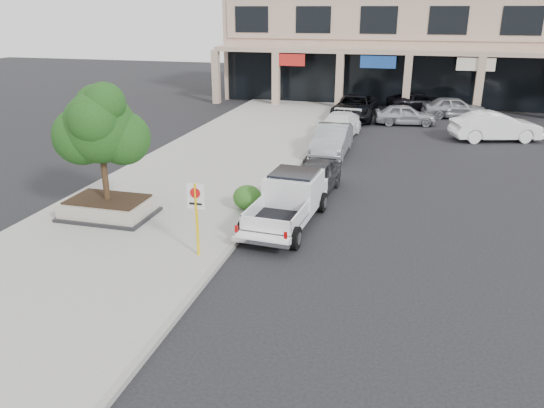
{
  "coord_description": "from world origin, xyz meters",
  "views": [
    {
      "loc": [
        3.75,
        -13.87,
        7.26
      ],
      "look_at": [
        -0.41,
        1.5,
        1.39
      ],
      "focal_mm": 35.0,
      "sensor_mm": 36.0,
      "label": 1
    }
  ],
  "objects_px": {
    "curb_car_b": "(332,140)",
    "no_parking_sign": "(196,210)",
    "curb_car_c": "(338,126)",
    "planter": "(108,208)",
    "lot_car_b": "(496,127)",
    "pickup_truck": "(286,203)",
    "curb_car_a": "(314,178)",
    "lot_car_a": "(405,115)",
    "lot_car_e": "(454,107)",
    "planter_tree": "(105,127)",
    "lot_car_d": "(420,101)",
    "curb_car_d": "(355,107)"
  },
  "relations": [
    {
      "from": "lot_car_e",
      "to": "curb_car_b",
      "type": "bearing_deg",
      "value": 140.0
    },
    {
      "from": "planter_tree",
      "to": "pickup_truck",
      "type": "distance_m",
      "value": 6.81
    },
    {
      "from": "pickup_truck",
      "to": "lot_car_d",
      "type": "xyz_separation_m",
      "value": [
        4.43,
        24.81,
        -0.18
      ]
    },
    {
      "from": "planter",
      "to": "lot_car_b",
      "type": "bearing_deg",
      "value": 48.4
    },
    {
      "from": "curb_car_d",
      "to": "pickup_truck",
      "type": "bearing_deg",
      "value": -88.72
    },
    {
      "from": "lot_car_a",
      "to": "lot_car_d",
      "type": "xyz_separation_m",
      "value": [
        0.94,
        5.72,
        0.0
      ]
    },
    {
      "from": "lot_car_d",
      "to": "curb_car_a",
      "type": "bearing_deg",
      "value": 148.95
    },
    {
      "from": "lot_car_b",
      "to": "lot_car_a",
      "type": "bearing_deg",
      "value": 40.72
    },
    {
      "from": "curb_car_a",
      "to": "curb_car_d",
      "type": "distance_m",
      "value": 16.46
    },
    {
      "from": "planter",
      "to": "lot_car_a",
      "type": "bearing_deg",
      "value": 64.1
    },
    {
      "from": "planter",
      "to": "lot_car_e",
      "type": "bearing_deg",
      "value": 60.97
    },
    {
      "from": "curb_car_b",
      "to": "curb_car_c",
      "type": "height_order",
      "value": "curb_car_b"
    },
    {
      "from": "curb_car_c",
      "to": "curb_car_a",
      "type": "bearing_deg",
      "value": -80.93
    },
    {
      "from": "curb_car_c",
      "to": "no_parking_sign",
      "type": "bearing_deg",
      "value": -89.45
    },
    {
      "from": "lot_car_e",
      "to": "pickup_truck",
      "type": "bearing_deg",
      "value": 152.0
    },
    {
      "from": "curb_car_d",
      "to": "lot_car_b",
      "type": "bearing_deg",
      "value": -25.0
    },
    {
      "from": "pickup_truck",
      "to": "curb_car_a",
      "type": "distance_m",
      "value": 3.68
    },
    {
      "from": "curb_car_c",
      "to": "lot_car_d",
      "type": "height_order",
      "value": "curb_car_c"
    },
    {
      "from": "pickup_truck",
      "to": "lot_car_a",
      "type": "xyz_separation_m",
      "value": [
        3.49,
        19.09,
        -0.18
      ]
    },
    {
      "from": "curb_car_a",
      "to": "lot_car_d",
      "type": "xyz_separation_m",
      "value": [
        4.13,
        21.15,
        -0.01
      ]
    },
    {
      "from": "planter",
      "to": "lot_car_e",
      "type": "xyz_separation_m",
      "value": [
        13.1,
        23.6,
        0.27
      ]
    },
    {
      "from": "no_parking_sign",
      "to": "curb_car_b",
      "type": "distance_m",
      "value": 13.67
    },
    {
      "from": "planter",
      "to": "planter_tree",
      "type": "bearing_deg",
      "value": 48.97
    },
    {
      "from": "pickup_truck",
      "to": "lot_car_b",
      "type": "distance_m",
      "value": 18.06
    },
    {
      "from": "no_parking_sign",
      "to": "planter_tree",
      "type": "bearing_deg",
      "value": 151.43
    },
    {
      "from": "planter",
      "to": "curb_car_c",
      "type": "xyz_separation_m",
      "value": [
        6.13,
        15.32,
        0.24
      ]
    },
    {
      "from": "curb_car_b",
      "to": "pickup_truck",
      "type": "bearing_deg",
      "value": -89.78
    },
    {
      "from": "curb_car_b",
      "to": "lot_car_a",
      "type": "xyz_separation_m",
      "value": [
        3.48,
        8.95,
        -0.1
      ]
    },
    {
      "from": "lot_car_a",
      "to": "lot_car_b",
      "type": "xyz_separation_m",
      "value": [
        5.24,
        -3.28,
        0.15
      ]
    },
    {
      "from": "curb_car_c",
      "to": "planter_tree",
      "type": "bearing_deg",
      "value": -105.42
    },
    {
      "from": "curb_car_b",
      "to": "lot_car_b",
      "type": "xyz_separation_m",
      "value": [
        8.72,
        5.67,
        0.05
      ]
    },
    {
      "from": "curb_car_b",
      "to": "planter_tree",
      "type": "bearing_deg",
      "value": -118.89
    },
    {
      "from": "lot_car_a",
      "to": "lot_car_e",
      "type": "bearing_deg",
      "value": -52.83
    },
    {
      "from": "pickup_truck",
      "to": "lot_car_e",
      "type": "bearing_deg",
      "value": 77.06
    },
    {
      "from": "curb_car_c",
      "to": "planter",
      "type": "bearing_deg",
      "value": -105.66
    },
    {
      "from": "lot_car_e",
      "to": "curb_car_c",
      "type": "bearing_deg",
      "value": 128.65
    },
    {
      "from": "planter_tree",
      "to": "lot_car_e",
      "type": "xyz_separation_m",
      "value": [
        12.97,
        23.45,
        -2.67
      ]
    },
    {
      "from": "no_parking_sign",
      "to": "curb_car_a",
      "type": "height_order",
      "value": "no_parking_sign"
    },
    {
      "from": "planter_tree",
      "to": "lot_car_e",
      "type": "distance_m",
      "value": 26.93
    },
    {
      "from": "planter_tree",
      "to": "curb_car_c",
      "type": "bearing_deg",
      "value": 68.44
    },
    {
      "from": "no_parking_sign",
      "to": "curb_car_c",
      "type": "bearing_deg",
      "value": 84.42
    },
    {
      "from": "planter",
      "to": "pickup_truck",
      "type": "height_order",
      "value": "pickup_truck"
    },
    {
      "from": "no_parking_sign",
      "to": "planter",
      "type": "bearing_deg",
      "value": 153.75
    },
    {
      "from": "curb_car_a",
      "to": "curb_car_c",
      "type": "relative_size",
      "value": 0.82
    },
    {
      "from": "no_parking_sign",
      "to": "curb_car_d",
      "type": "bearing_deg",
      "value": 85.19
    },
    {
      "from": "planter_tree",
      "to": "lot_car_a",
      "type": "bearing_deg",
      "value": 64.24
    },
    {
      "from": "curb_car_b",
      "to": "lot_car_e",
      "type": "height_order",
      "value": "curb_car_b"
    },
    {
      "from": "curb_car_d",
      "to": "curb_car_c",
      "type": "bearing_deg",
      "value": -91.16
    },
    {
      "from": "curb_car_b",
      "to": "no_parking_sign",
      "type": "bearing_deg",
      "value": -97.96
    },
    {
      "from": "curb_car_a",
      "to": "lot_car_a",
      "type": "xyz_separation_m",
      "value": [
        3.18,
        15.43,
        -0.01
      ]
    }
  ]
}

